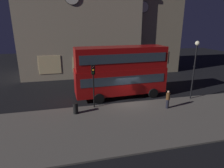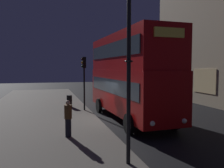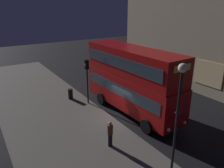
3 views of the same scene
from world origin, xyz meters
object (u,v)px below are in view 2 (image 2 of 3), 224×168
(double_decker_bus, at_px, (129,73))
(litter_bin, at_px, (69,101))
(pedestrian, at_px, (68,118))
(traffic_light_near_kerb, at_px, (84,72))
(street_lamp, at_px, (129,41))

(double_decker_bus, height_order, litter_bin, double_decker_bus)
(double_decker_bus, bearing_deg, litter_bin, -148.26)
(double_decker_bus, xyz_separation_m, pedestrian, (3.41, -4.28, -2.05))
(traffic_light_near_kerb, distance_m, pedestrian, 7.24)
(traffic_light_near_kerb, distance_m, street_lamp, 10.45)
(pedestrian, height_order, litter_bin, pedestrian)
(double_decker_bus, height_order, street_lamp, street_lamp)
(double_decker_bus, distance_m, traffic_light_near_kerb, 4.12)
(pedestrian, xyz_separation_m, litter_bin, (-8.50, 0.85, -0.41))
(traffic_light_near_kerb, xyz_separation_m, litter_bin, (-1.80, -0.96, -2.45))
(double_decker_bus, bearing_deg, pedestrian, -53.70)
(double_decker_bus, xyz_separation_m, litter_bin, (-5.09, -3.43, -2.46))
(street_lamp, xyz_separation_m, litter_bin, (-12.17, -0.85, -3.66))
(pedestrian, bearing_deg, traffic_light_near_kerb, 24.79)
(street_lamp, bearing_deg, double_decker_bus, 159.98)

